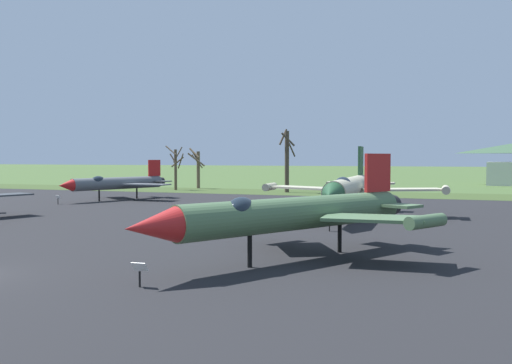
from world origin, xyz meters
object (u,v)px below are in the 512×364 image
object	(u,v)px
jet_fighter_rear_center	(293,213)
jet_fighter_rear_left	(117,183)
info_placard_rear_center	(140,271)
info_placard_front_right	(329,224)
info_placard_rear_left	(58,199)
jet_fighter_front_right	(349,188)

from	to	relation	value
jet_fighter_rear_center	jet_fighter_rear_left	size ratio (longest dim) A/B	1.12
info_placard_rear_center	info_placard_front_right	bearing A→B (deg)	79.76
jet_fighter_rear_center	jet_fighter_rear_left	distance (m)	41.06
info_placard_front_right	jet_fighter_rear_center	bearing A→B (deg)	-86.71
jet_fighter_rear_center	info_placard_rear_left	world-z (taller)	jet_fighter_rear_center
info_placard_rear_center	jet_fighter_rear_center	bearing A→B (deg)	61.90
jet_fighter_front_right	jet_fighter_rear_center	bearing A→B (deg)	-87.37
jet_fighter_front_right	jet_fighter_rear_center	xyz separation A→B (m)	(0.88, -19.16, -0.21)
jet_fighter_front_right	info_placard_front_right	bearing A→B (deg)	-88.20
jet_fighter_front_right	info_placard_rear_left	world-z (taller)	jet_fighter_front_right
info_placard_rear_center	jet_fighter_front_right	bearing A→B (deg)	83.59
jet_fighter_rear_left	info_placard_rear_left	distance (m)	7.57
info_placard_front_right	jet_fighter_rear_center	world-z (taller)	jet_fighter_rear_center
jet_fighter_rear_center	info_placard_rear_left	xyz separation A→B (m)	(-31.48, 21.88, -1.66)
jet_fighter_rear_center	jet_fighter_rear_left	world-z (taller)	jet_fighter_rear_center
info_placard_rear_center	jet_fighter_rear_left	bearing A→B (deg)	124.98
info_placard_rear_center	info_placard_rear_left	world-z (taller)	info_placard_rear_left
jet_fighter_front_right	info_placard_rear_center	bearing A→B (deg)	-96.41
info_placard_front_right	info_placard_rear_left	xyz separation A→B (m)	(-30.87, 11.20, 0.06)
jet_fighter_front_right	jet_fighter_rear_left	bearing A→B (deg)	160.91
jet_fighter_rear_center	jet_fighter_rear_left	xyz separation A→B (m)	(-29.12, 28.94, -0.27)
jet_fighter_front_right	info_placard_rear_left	distance (m)	30.78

